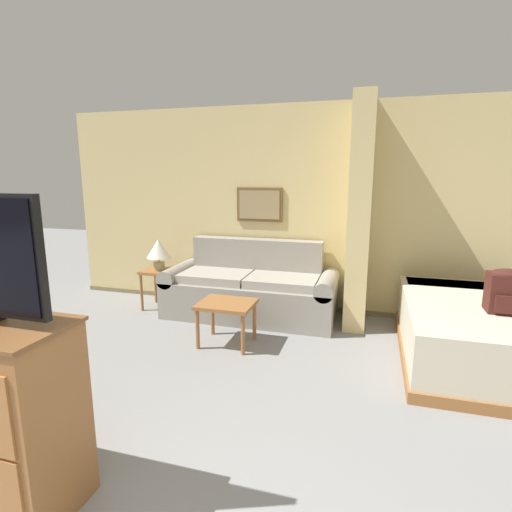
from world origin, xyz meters
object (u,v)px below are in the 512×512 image
table_lamp (158,250)px  bed (483,332)px  coffee_table (227,309)px  couch (251,290)px  backpack (508,290)px

table_lamp → bed: table_lamp is taller
coffee_table → table_lamp: table_lamp is taller
coffee_table → table_lamp: 1.56m
couch → coffee_table: 0.90m
couch → bed: bearing=-13.3°
coffee_table → bed: size_ratio=0.29×
couch → bed: (2.47, -0.59, -0.05)m
couch → table_lamp: bearing=-177.6°
backpack → coffee_table: bearing=-177.3°
couch → table_lamp: 1.32m
table_lamp → bed: bearing=-8.2°
coffee_table → table_lamp: bearing=145.9°
table_lamp → bed: 3.78m
couch → backpack: (2.57, -0.78, 0.43)m
coffee_table → bed: bed is taller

